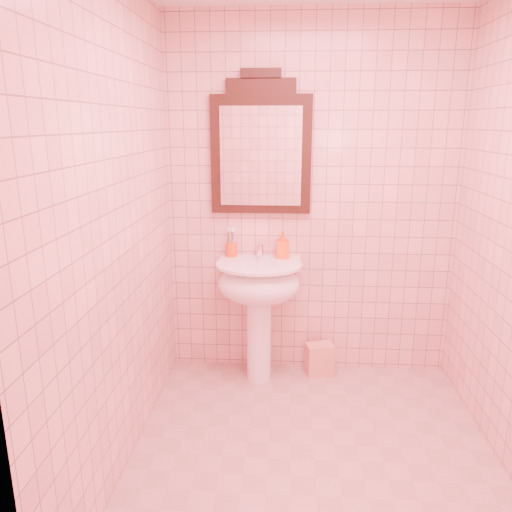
# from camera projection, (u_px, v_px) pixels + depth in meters

# --- Properties ---
(floor) EXTENTS (2.20, 2.20, 0.00)m
(floor) POSITION_uv_depth(u_px,v_px,m) (314.00, 460.00, 2.72)
(floor) COLOR tan
(floor) RESTS_ON ground
(back_wall) EXTENTS (2.00, 0.02, 2.50)m
(back_wall) POSITION_uv_depth(u_px,v_px,m) (311.00, 202.00, 3.46)
(back_wall) COLOR beige
(back_wall) RESTS_ON floor
(pedestal_sink) EXTENTS (0.58, 0.58, 0.86)m
(pedestal_sink) POSITION_uv_depth(u_px,v_px,m) (259.00, 292.00, 3.41)
(pedestal_sink) COLOR white
(pedestal_sink) RESTS_ON floor
(faucet) EXTENTS (0.04, 0.16, 0.11)m
(faucet) POSITION_uv_depth(u_px,v_px,m) (260.00, 250.00, 3.48)
(faucet) COLOR white
(faucet) RESTS_ON pedestal_sink
(mirror) EXTENTS (0.68, 0.06, 0.95)m
(mirror) POSITION_uv_depth(u_px,v_px,m) (261.00, 148.00, 3.36)
(mirror) COLOR black
(mirror) RESTS_ON back_wall
(toothbrush_cup) EXTENTS (0.08, 0.08, 0.18)m
(toothbrush_cup) POSITION_uv_depth(u_px,v_px,m) (231.00, 249.00, 3.52)
(toothbrush_cup) COLOR red
(toothbrush_cup) RESTS_ON pedestal_sink
(soap_dispenser) EXTENTS (0.10, 0.10, 0.19)m
(soap_dispenser) POSITION_uv_depth(u_px,v_px,m) (283.00, 245.00, 3.47)
(soap_dispenser) COLOR #EB5313
(soap_dispenser) RESTS_ON pedestal_sink
(towel) EXTENTS (0.22, 0.17, 0.23)m
(towel) POSITION_uv_depth(u_px,v_px,m) (319.00, 359.00, 3.63)
(towel) COLOR #E1A784
(towel) RESTS_ON floor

